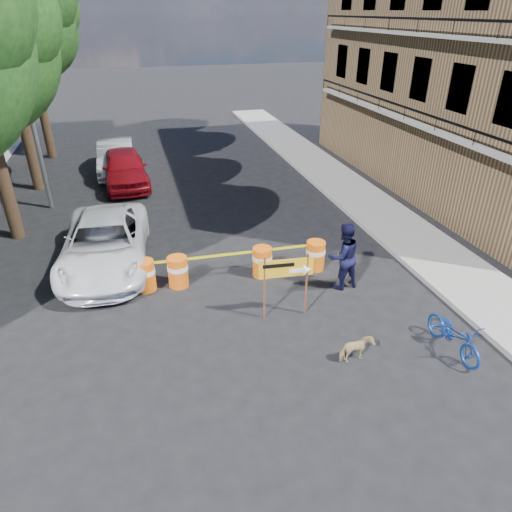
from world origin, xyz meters
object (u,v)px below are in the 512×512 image
barrel_mid_right (262,261)px  suv_white (105,243)px  detour_sign (293,272)px  sedan_red (124,168)px  barrel_far_left (145,275)px  barrel_mid_left (178,271)px  barrel_far_right (315,255)px  dog (356,350)px  pedestrian (343,256)px  sedan_silver (116,157)px  bicycle (458,320)px

barrel_mid_right → suv_white: size_ratio=0.17×
detour_sign → sedan_red: 11.99m
barrel_far_left → detour_sign: (3.51, -2.22, 0.80)m
barrel_mid_left → barrel_far_right: (4.09, -0.10, 0.00)m
detour_sign → dog: detour_sign is taller
barrel_far_right → barrel_far_left: bearing=178.5°
barrel_mid_left → barrel_far_right: size_ratio=1.00×
barrel_far_left → barrel_mid_left: size_ratio=1.00×
barrel_far_left → sedan_red: 9.13m
detour_sign → pedestrian: (1.81, 0.95, -0.30)m
dog → sedan_red: sedan_red is taller
barrel_far_left → dog: size_ratio=1.21×
barrel_mid_right → dog: size_ratio=1.21×
barrel_mid_left → sedan_red: (-1.27, 9.14, 0.31)m
barrel_far_left → suv_white: size_ratio=0.17×
dog → sedan_silver: 16.11m
barrel_far_left → barrel_mid_left: 0.91m
barrel_mid_right → detour_sign: (0.17, -2.13, 0.80)m
barrel_far_right → dog: bearing=-99.1°
sedan_red → sedan_silver: 1.98m
bicycle → pedestrian: bearing=109.0°
barrel_mid_left → dog: 5.43m
pedestrian → bicycle: 3.47m
barrel_far_left → bicycle: bicycle is taller
pedestrian → suv_white: (-6.38, 3.00, -0.23)m
barrel_mid_left → pedestrian: 4.62m
detour_sign → sedan_red: bearing=113.9°
barrel_far_left → bicycle: bearing=-34.2°
dog → barrel_mid_right: bearing=5.3°
barrel_mid_left → sedan_silver: bearing=98.3°
barrel_far_right → sedan_silver: sedan_silver is taller
barrel_mid_right → detour_sign: size_ratio=0.51×
sedan_red → barrel_far_left: bearing=-91.3°
barrel_mid_right → sedan_red: bearing=112.0°
bicycle → suv_white: 9.88m
sedan_silver → sedan_red: bearing=-79.0°
barrel_far_left → barrel_mid_left: bearing=-1.9°
barrel_far_left → sedan_red: (-0.37, 9.11, 0.31)m
barrel_mid_right → dog: (0.99, -4.14, -0.16)m
barrel_far_right → pedestrian: 1.29m
suv_white → barrel_mid_right: bearing=-18.8°
detour_sign → barrel_mid_right: bearing=99.5°
barrel_mid_right → sedan_red: size_ratio=0.20×
dog → barrel_far_right: bearing=-17.2°
sedan_red → barrel_mid_right: bearing=-71.7°
barrel_far_left → barrel_far_right: size_ratio=1.00×
barrel_mid_right → barrel_far_right: same height
barrel_mid_left → barrel_far_right: bearing=-1.5°
sedan_silver → bicycle: bearing=-63.9°
barrel_far_left → barrel_mid_right: bearing=-1.6°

